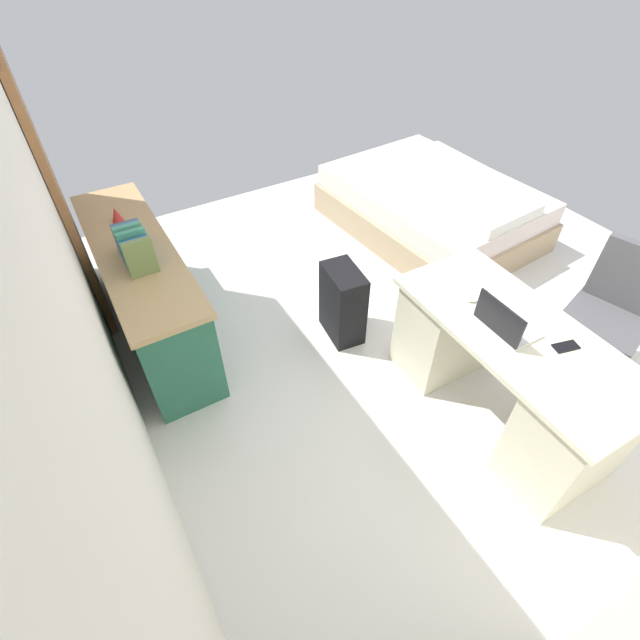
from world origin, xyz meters
TOP-DOWN VIEW (x-y plane):
  - ground_plane at (0.00, 0.00)m, footprint 5.10×5.10m
  - wall_back at (0.00, 2.05)m, footprint 4.07×0.10m
  - door_wooden at (1.49, 1.97)m, footprint 0.88×0.05m
  - desk at (-0.91, 0.05)m, footprint 1.45×0.69m
  - office_chair at (-0.97, -0.79)m, footprint 0.56×0.56m
  - credenza at (0.93, 1.67)m, footprint 1.80×0.48m
  - bed at (0.96, -1.03)m, footprint 1.99×1.53m
  - suitcase_black at (0.18, 0.48)m, footprint 0.38×0.26m
  - laptop at (-0.85, 0.13)m, footprint 0.31×0.23m
  - computer_mouse at (-0.59, 0.08)m, footprint 0.06×0.10m
  - cell_phone_near_laptop at (-1.11, -0.05)m, footprint 0.10×0.15m
  - book_row at (0.74, 1.67)m, footprint 0.36×0.17m
  - figurine_small at (1.29, 1.67)m, footprint 0.08×0.08m

SIDE VIEW (x-z plane):
  - ground_plane at x=0.00m, z-range 0.00..0.00m
  - bed at x=0.96m, z-range -0.05..0.53m
  - suitcase_black at x=0.18m, z-range 0.00..0.57m
  - credenza at x=0.93m, z-range 0.00..0.76m
  - desk at x=-0.91m, z-range 0.02..0.74m
  - office_chair at x=-0.97m, z-range -0.05..0.89m
  - cell_phone_near_laptop at x=-1.11m, z-range 0.73..0.74m
  - computer_mouse at x=-0.59m, z-range 0.73..0.76m
  - laptop at x=-0.85m, z-range 0.67..0.88m
  - figurine_small at x=1.29m, z-range 0.76..0.87m
  - book_row at x=0.74m, z-range 0.74..0.98m
  - door_wooden at x=1.49m, z-range 0.00..2.04m
  - wall_back at x=0.00m, z-range 0.00..2.60m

